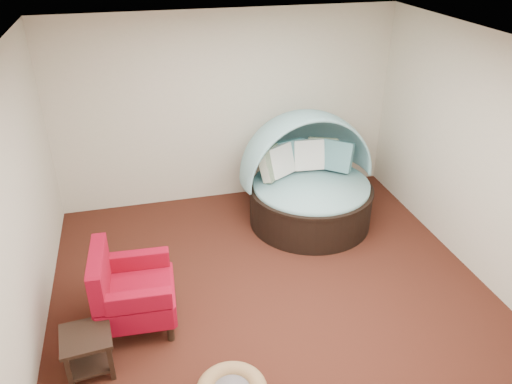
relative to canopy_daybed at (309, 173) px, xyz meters
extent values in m
plane|color=#421C13|center=(-0.94, -1.51, -0.73)|extent=(5.00, 5.00, 0.00)
plane|color=beige|center=(-0.94, 0.99, 0.67)|extent=(5.00, 0.00, 5.00)
plane|color=beige|center=(-0.94, -4.01, 0.67)|extent=(5.00, 0.00, 5.00)
plane|color=beige|center=(-3.44, -1.51, 0.67)|extent=(0.00, 5.00, 5.00)
plane|color=beige|center=(1.56, -1.51, 0.67)|extent=(0.00, 5.00, 5.00)
plane|color=white|center=(-0.94, -1.51, 2.07)|extent=(5.00, 5.00, 0.00)
cylinder|color=black|center=(0.01, -0.11, -0.47)|extent=(1.82, 1.82, 0.52)
cylinder|color=black|center=(0.01, -0.11, -0.19)|extent=(1.84, 1.84, 0.05)
cylinder|color=#87B1BD|center=(0.01, -0.11, -0.16)|extent=(1.72, 1.72, 0.11)
cube|color=#2F593A|center=(-0.51, 0.16, 0.13)|extent=(0.47, 0.49, 0.45)
cube|color=white|center=(-0.36, 0.21, 0.13)|extent=(0.50, 0.44, 0.45)
cube|color=#589299|center=(-0.15, 0.35, 0.13)|extent=(0.48, 0.34, 0.45)
cube|color=white|center=(0.10, 0.30, 0.13)|extent=(0.45, 0.28, 0.45)
cube|color=#2F593A|center=(0.32, 0.32, 0.13)|extent=(0.50, 0.40, 0.45)
cube|color=#589299|center=(0.48, 0.16, 0.13)|extent=(0.49, 0.47, 0.45)
cylinder|color=black|center=(-2.80, -1.90, -0.64)|extent=(0.08, 0.08, 0.19)
cylinder|color=black|center=(-2.77, -1.26, -0.64)|extent=(0.08, 0.08, 0.19)
cylinder|color=black|center=(-2.16, -1.94, -0.64)|extent=(0.08, 0.08, 0.19)
cylinder|color=black|center=(-2.12, -1.29, -0.64)|extent=(0.08, 0.08, 0.19)
cube|color=maroon|center=(-2.46, -1.60, -0.40)|extent=(0.85, 0.85, 0.28)
cube|color=maroon|center=(-2.78, -1.58, -0.02)|extent=(0.19, 0.81, 0.47)
cube|color=maroon|center=(-2.43, -1.94, -0.16)|extent=(0.65, 0.16, 0.19)
cube|color=maroon|center=(-2.39, -1.25, -0.16)|extent=(0.65, 0.16, 0.19)
cube|color=black|center=(-2.94, -2.14, -0.31)|extent=(0.50, 0.50, 0.04)
cube|color=black|center=(-2.94, -2.14, -0.62)|extent=(0.44, 0.44, 0.03)
cube|color=black|center=(-3.10, -2.34, -0.53)|extent=(0.05, 0.05, 0.41)
cube|color=black|center=(-3.14, -1.98, -0.53)|extent=(0.05, 0.05, 0.41)
cube|color=black|center=(-2.74, -2.31, -0.53)|extent=(0.05, 0.05, 0.41)
cube|color=black|center=(-2.77, -1.94, -0.53)|extent=(0.05, 0.05, 0.41)
camera|label=1|loc=(-2.25, -5.84, 3.08)|focal=35.00mm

